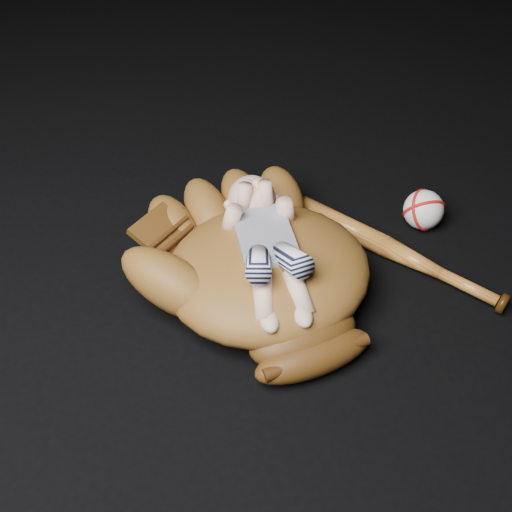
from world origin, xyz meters
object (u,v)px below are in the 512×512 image
newborn_baby (268,246)px  baseball (424,210)px  baseball_bat (397,252)px  baseball_glove (268,263)px

newborn_baby → baseball: size_ratio=4.16×
baseball_bat → baseball_glove: bearing=-177.8°
baseball → baseball_glove: bearing=-166.4°
baseball_bat → baseball: 0.13m
baseball_glove → baseball_bat: 0.28m
baseball_bat → baseball: baseball is taller
baseball_bat → baseball: (0.10, 0.08, 0.02)m
baseball_glove → baseball_bat: bearing=-3.1°
baseball_bat → baseball: size_ratio=5.51×
baseball_glove → baseball: bearing=8.2°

